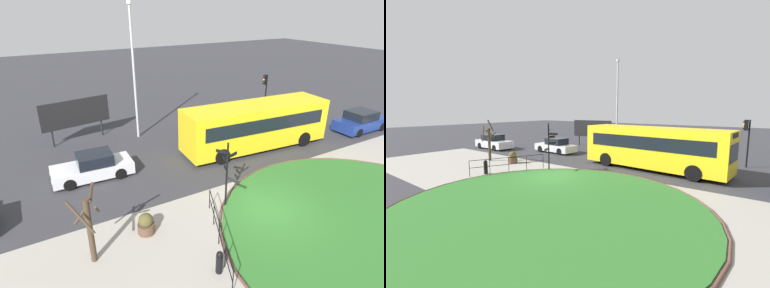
% 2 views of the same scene
% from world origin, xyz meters
% --- Properties ---
extents(ground, '(120.00, 120.00, 0.00)m').
position_xyz_m(ground, '(0.00, 0.00, 0.00)').
color(ground, '#333338').
extents(sidewalk_paving, '(32.00, 8.82, 0.02)m').
position_xyz_m(sidewalk_paving, '(0.00, -1.59, 0.01)').
color(sidewalk_paving, '#9E998E').
rests_on(sidewalk_paving, ground).
extents(grass_island, '(13.66, 13.66, 0.10)m').
position_xyz_m(grass_island, '(3.26, -3.71, 0.05)').
color(grass_island, '#2D6B28').
rests_on(grass_island, ground).
extents(grass_kerb_ring, '(13.97, 13.97, 0.11)m').
position_xyz_m(grass_kerb_ring, '(3.26, -3.71, 0.06)').
color(grass_kerb_ring, brown).
rests_on(grass_kerb_ring, ground).
extents(signpost_directional, '(1.01, 1.18, 3.33)m').
position_xyz_m(signpost_directional, '(-1.42, 1.23, 1.87)').
color(signpost_directional, black).
rests_on(signpost_directional, ground).
extents(bollard_foreground, '(0.25, 0.25, 0.95)m').
position_xyz_m(bollard_foreground, '(-4.04, -2.10, 0.49)').
color(bollard_foreground, black).
rests_on(bollard_foreground, ground).
extents(railing_grass_edge, '(2.02, 4.57, 1.05)m').
position_xyz_m(railing_grass_edge, '(-3.23, -0.87, 0.68)').
color(railing_grass_edge, black).
rests_on(railing_grass_edge, ground).
extents(bus_yellow, '(10.11, 3.36, 3.01)m').
position_xyz_m(bus_yellow, '(4.19, 5.90, 1.62)').
color(bus_yellow, yellow).
rests_on(bus_yellow, ground).
extents(car_far_lane, '(4.54, 2.02, 1.54)m').
position_xyz_m(car_far_lane, '(-13.29, 4.85, 0.70)').
color(car_far_lane, silver).
rests_on(car_far_lane, ground).
extents(car_trailing, '(4.40, 1.95, 1.44)m').
position_xyz_m(car_trailing, '(-6.22, 7.09, 0.65)').
color(car_trailing, silver).
rests_on(car_trailing, ground).
extents(traffic_light_near, '(0.49, 0.27, 3.51)m').
position_xyz_m(traffic_light_near, '(9.26, 10.84, 2.58)').
color(traffic_light_near, black).
rests_on(traffic_light_near, ground).
extents(lamppost_tall, '(0.32, 0.32, 9.12)m').
position_xyz_m(lamppost_tall, '(-1.91, 11.56, 4.86)').
color(lamppost_tall, '#B7B7BC').
rests_on(lamppost_tall, ground).
extents(billboard_left, '(4.70, 0.83, 3.00)m').
position_xyz_m(billboard_left, '(-5.82, 12.91, 2.01)').
color(billboard_left, black).
rests_on(billboard_left, ground).
extents(planter_near_signpost, '(0.73, 0.73, 0.95)m').
position_xyz_m(planter_near_signpost, '(-5.48, 1.24, 0.43)').
color(planter_near_signpost, brown).
rests_on(planter_near_signpost, ground).
extents(street_tree_bare, '(1.18, 1.20, 3.44)m').
position_xyz_m(street_tree_bare, '(-7.80, 0.70, 1.61)').
color(street_tree_bare, '#423323').
rests_on(street_tree_bare, ground).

